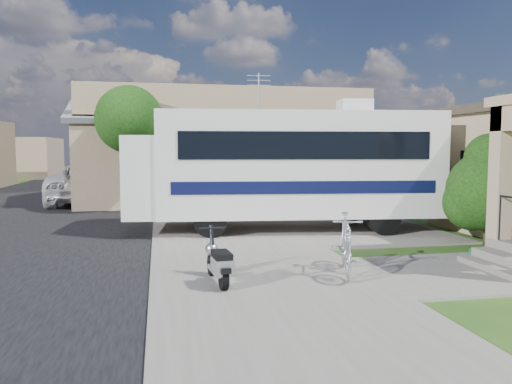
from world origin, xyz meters
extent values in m
plane|color=#1B3F11|center=(0.00, 0.00, 0.00)|extent=(120.00, 120.00, 0.00)
cube|color=black|center=(-7.50, 10.00, 0.01)|extent=(9.00, 80.00, 0.02)
cube|color=#65635B|center=(-1.00, 10.00, 0.03)|extent=(4.00, 80.00, 0.06)
cube|color=#65635B|center=(1.50, 4.50, 0.03)|extent=(7.00, 6.00, 0.05)
cube|color=#65635B|center=(3.00, -1.00, 0.03)|extent=(4.00, 3.00, 0.05)
cube|color=black|center=(5.48, 2.70, 1.70)|extent=(0.04, 1.10, 1.20)
cube|color=#65635B|center=(3.35, -1.30, 0.08)|extent=(0.35, 2.16, 0.16)
cube|color=#887656|center=(4.08, -0.28, 1.85)|extent=(0.35, 0.35, 2.70)
cube|color=#876E54|center=(0.00, 14.00, 1.80)|extent=(12.00, 8.00, 3.60)
cube|color=#5A5B66|center=(0.00, 12.00, 4.15)|extent=(12.50, 4.40, 1.78)
cube|color=#5A5B66|center=(0.00, 16.00, 4.15)|extent=(12.50, 4.40, 1.78)
cube|color=#5A5B66|center=(0.00, 14.00, 4.85)|extent=(12.50, 0.50, 0.22)
cube|color=#876E54|center=(0.00, 10.10, 4.15)|extent=(11.76, 0.20, 1.30)
cube|color=#876E54|center=(-15.00, 34.00, 1.60)|extent=(8.00, 7.00, 3.20)
cylinder|color=black|center=(-3.80, 9.00, 1.57)|extent=(0.20, 0.20, 3.15)
sphere|color=black|center=(-3.80, 9.00, 3.38)|extent=(2.40, 2.40, 2.40)
sphere|color=black|center=(-3.40, 9.20, 2.93)|extent=(1.68, 1.68, 1.68)
cylinder|color=black|center=(-3.80, 19.00, 1.65)|extent=(0.20, 0.20, 3.29)
sphere|color=black|center=(-3.80, 19.00, 3.53)|extent=(2.40, 2.40, 2.40)
sphere|color=black|center=(-3.40, 19.20, 3.06)|extent=(1.68, 1.68, 1.68)
cylinder|color=black|center=(-3.80, 28.00, 1.50)|extent=(0.20, 0.20, 3.01)
sphere|color=black|center=(-3.80, 28.00, 3.22)|extent=(2.40, 2.40, 2.40)
sphere|color=black|center=(-3.40, 28.20, 2.79)|extent=(1.68, 1.68, 1.68)
cube|color=silver|center=(1.06, 4.39, 1.92)|extent=(7.94, 3.56, 2.85)
cube|color=silver|center=(-3.19, 4.86, 1.59)|extent=(1.16, 2.69, 2.20)
cube|color=black|center=(-3.39, 4.88, 2.20)|extent=(0.32, 2.33, 0.99)
cube|color=black|center=(0.91, 3.01, 2.43)|extent=(6.50, 0.74, 0.71)
cube|color=black|center=(1.22, 5.77, 2.43)|extent=(6.50, 0.74, 0.71)
cube|color=black|center=(0.91, 3.02, 1.35)|extent=(6.88, 0.77, 0.33)
cube|color=black|center=(1.22, 5.77, 1.35)|extent=(6.88, 0.77, 0.33)
cube|color=silver|center=(2.70, 4.21, 3.55)|extent=(0.96, 0.86, 0.38)
cylinder|color=#A5A6AD|center=(-0.03, 4.51, 3.90)|extent=(0.04, 0.04, 1.10)
cylinder|color=black|center=(-1.51, 3.46, 0.49)|extent=(0.91, 0.40, 0.88)
cylinder|color=black|center=(-1.25, 5.86, 0.49)|extent=(0.91, 0.40, 0.88)
cylinder|color=black|center=(3.07, 2.96, 0.49)|extent=(0.91, 0.40, 0.88)
cylinder|color=black|center=(3.33, 5.36, 0.49)|extent=(0.91, 0.40, 0.88)
cylinder|color=black|center=(5.18, 1.59, 0.40)|extent=(0.16, 0.16, 0.81)
sphere|color=black|center=(5.18, 1.59, 1.31)|extent=(2.02, 2.02, 2.02)
sphere|color=black|center=(5.58, 1.90, 1.72)|extent=(1.62, 1.62, 1.62)
sphere|color=black|center=(4.87, 1.80, 1.01)|extent=(1.41, 1.41, 1.41)
sphere|color=black|center=(5.38, 1.29, 0.91)|extent=(1.21, 1.21, 1.21)
sphere|color=black|center=(5.18, 1.59, 2.12)|extent=(1.21, 1.21, 1.21)
cylinder|color=black|center=(-1.81, -1.43, 0.26)|extent=(0.14, 0.40, 0.39)
cylinder|color=black|center=(-1.90, -0.46, 0.26)|extent=(0.14, 0.40, 0.39)
cube|color=#A5A6AD|center=(-1.85, -0.99, 0.31)|extent=(0.31, 0.51, 0.07)
cube|color=#A5A6AD|center=(-1.82, -1.34, 0.43)|extent=(0.34, 0.51, 0.27)
cube|color=black|center=(-1.82, -1.30, 0.61)|extent=(0.31, 0.55, 0.11)
cube|color=black|center=(-1.80, -1.56, 0.41)|extent=(0.18, 0.19, 0.09)
cylinder|color=black|center=(-1.89, -0.52, 0.61)|extent=(0.10, 0.31, 0.74)
sphere|color=#A5A6AD|center=(-1.90, -0.46, 0.55)|extent=(0.25, 0.25, 0.25)
sphere|color=black|center=(-1.90, -0.39, 0.55)|extent=(0.11, 0.11, 0.11)
cylinder|color=black|center=(-1.88, -0.59, 0.95)|extent=(0.49, 0.08, 0.03)
cube|color=black|center=(-1.90, -0.46, 0.36)|extent=(0.15, 0.26, 0.05)
imported|color=#A5A6AD|center=(0.52, -0.82, 0.55)|extent=(1.04, 1.91, 1.11)
imported|color=silver|center=(-5.79, 13.22, 0.85)|extent=(2.93, 6.16, 1.70)
imported|color=silver|center=(-6.79, 20.48, 0.79)|extent=(2.99, 5.72, 1.58)
cylinder|color=#146429|center=(3.85, -0.01, 0.10)|extent=(0.43, 0.43, 0.19)
camera|label=1|loc=(-2.82, -9.32, 2.35)|focal=35.00mm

